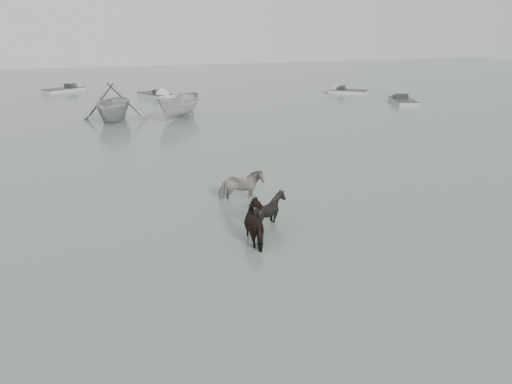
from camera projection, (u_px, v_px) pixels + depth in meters
ground at (286, 225)px, 17.06m from camera, size 140.00×140.00×0.00m
pony_pinto at (241, 181)px, 19.36m from camera, size 1.84×1.04×1.48m
pony_dark at (260, 218)px, 15.61m from camera, size 1.75×1.87×1.50m
pony_black at (269, 204)px, 16.99m from camera, size 1.52×1.42×1.41m
rowboat_trail at (113, 100)px, 34.94m from camera, size 5.85×6.36×2.81m
boat_small at (179, 105)px, 35.94m from camera, size 4.56×4.95×1.90m
skiff_port at (403, 99)px, 42.69m from camera, size 3.24×5.58×0.75m
skiff_mid at (155, 93)px, 46.41m from camera, size 3.66×5.30×0.75m
skiff_star at (349, 90)px, 48.74m from camera, size 4.96×4.38×0.75m
skiff_far at (64, 88)px, 49.93m from camera, size 5.56×4.66×0.75m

